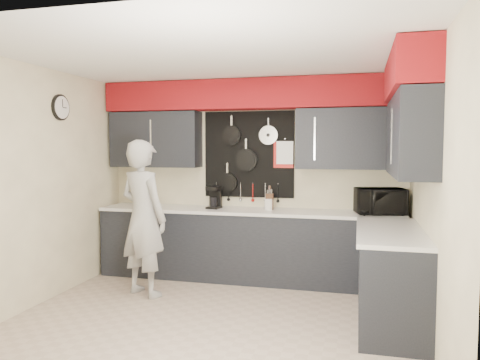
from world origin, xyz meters
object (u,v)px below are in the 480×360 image
(microwave, at_px, (380,201))
(knife_block, at_px, (270,202))
(utensil_crock, at_px, (269,204))
(person, at_px, (143,218))
(coffee_maker, at_px, (214,197))

(microwave, distance_m, knife_block, 1.36)
(knife_block, bearing_deg, utensil_crock, -115.82)
(person, bearing_deg, coffee_maker, -100.01)
(coffee_maker, height_order, person, person)
(microwave, distance_m, utensil_crock, 1.37)
(utensil_crock, bearing_deg, coffee_maker, -178.70)
(utensil_crock, height_order, coffee_maker, coffee_maker)
(utensil_crock, xyz_separation_m, coffee_maker, (-0.72, -0.02, 0.08))
(utensil_crock, bearing_deg, person, -144.39)
(knife_block, relative_size, person, 0.11)
(knife_block, height_order, coffee_maker, coffee_maker)
(microwave, height_order, utensil_crock, microwave)
(microwave, xyz_separation_m, knife_block, (-1.36, 0.06, -0.05))
(microwave, height_order, person, person)
(knife_block, distance_m, utensil_crock, 0.04)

